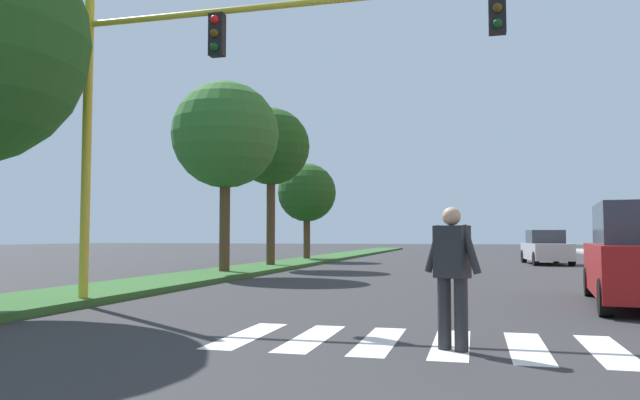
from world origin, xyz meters
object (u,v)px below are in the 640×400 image
at_px(pedestrian_performer, 452,271).
at_px(sedan_midblock, 546,248).
at_px(traffic_light_gantry, 216,73).
at_px(tree_distant, 307,193).
at_px(tree_far, 271,147).
at_px(tree_mid, 225,135).

xyz_separation_m(pedestrian_performer, sedan_midblock, (3.54, 23.31, -0.18)).
bearing_deg(traffic_light_gantry, tree_distant, 101.04).
height_order(tree_distant, pedestrian_performer, tree_distant).
distance_m(tree_distant, traffic_light_gantry, 21.31).
distance_m(traffic_light_gantry, sedan_midblock, 22.16).
relative_size(tree_far, traffic_light_gantry, 0.71).
relative_size(tree_mid, pedestrian_performer, 3.86).
relative_size(pedestrian_performer, sedan_midblock, 0.39).
xyz_separation_m(tree_far, pedestrian_performer, (8.00, -16.63, -4.14)).
bearing_deg(tree_mid, pedestrian_performer, -55.92).
distance_m(traffic_light_gantry, pedestrian_performer, 6.28).
bearing_deg(tree_mid, sedan_midblock, 44.78).
height_order(tree_mid, pedestrian_performer, tree_mid).
bearing_deg(tree_distant, sedan_midblock, -2.49).
bearing_deg(tree_far, pedestrian_performer, -64.30).
bearing_deg(tree_far, traffic_light_gantry, -75.14).
bearing_deg(tree_distant, tree_far, -86.47).
bearing_deg(tree_mid, traffic_light_gantry, -67.77).
xyz_separation_m(tree_mid, tree_distant, (-0.43, 11.99, -1.15)).
bearing_deg(sedan_midblock, tree_mid, -135.22).
bearing_deg(pedestrian_performer, tree_far, 115.70).
relative_size(tree_far, tree_distant, 1.30).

